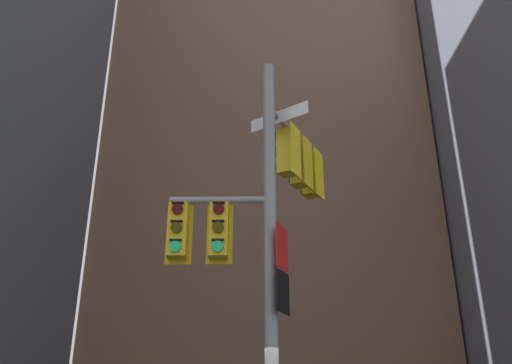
{
  "coord_description": "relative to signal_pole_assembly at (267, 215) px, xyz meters",
  "views": [
    {
      "loc": [
        -0.42,
        -9.5,
        1.38
      ],
      "look_at": [
        -0.25,
        0.53,
        5.73
      ],
      "focal_mm": 38.86,
      "sensor_mm": 36.0,
      "label": 1
    }
  ],
  "objects": [
    {
      "name": "signal_pole_assembly",
      "position": [
        0.0,
        0.0,
        0.0
      ],
      "size": [
        3.22,
        2.52,
        8.09
      ],
      "color": "gray",
      "rests_on": "ground"
    },
    {
      "name": "building_mid_block",
      "position": [
        0.72,
        25.02,
        14.88
      ],
      "size": [
        17.81,
        17.81,
        39.81
      ],
      "primitive_type": "cube",
      "color": "brown",
      "rests_on": "ground"
    }
  ]
}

